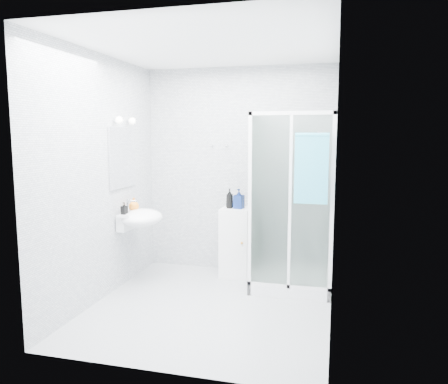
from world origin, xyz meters
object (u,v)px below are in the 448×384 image
(wall_basin, at_px, (140,218))
(soap_dispenser_black, at_px, (124,208))
(shower_enclosure, at_px, (285,250))
(hand_towel, at_px, (311,167))
(storage_cabinet, at_px, (236,242))
(shampoo_bottle_a, at_px, (230,198))
(soap_dispenser_orange, at_px, (134,204))
(shampoo_bottle_b, at_px, (239,199))

(wall_basin, xyz_separation_m, soap_dispenser_black, (-0.12, -0.14, 0.13))
(shower_enclosure, relative_size, hand_towel, 2.77)
(storage_cabinet, xyz_separation_m, shampoo_bottle_a, (-0.08, -0.02, 0.55))
(storage_cabinet, height_order, soap_dispenser_orange, soap_dispenser_orange)
(wall_basin, distance_m, storage_cabinet, 1.22)
(wall_basin, relative_size, hand_towel, 0.78)
(storage_cabinet, height_order, shampoo_bottle_a, shampoo_bottle_a)
(hand_towel, bearing_deg, soap_dispenser_black, -178.42)
(shampoo_bottle_a, xyz_separation_m, shampoo_bottle_b, (0.12, 0.00, 0.00))
(shower_enclosure, relative_size, storage_cabinet, 2.32)
(wall_basin, bearing_deg, storage_cabinet, 29.58)
(wall_basin, height_order, soap_dispenser_black, wall_basin)
(hand_towel, xyz_separation_m, soap_dispenser_orange, (-2.07, 0.19, -0.50))
(wall_basin, bearing_deg, soap_dispenser_orange, 140.15)
(wall_basin, xyz_separation_m, storage_cabinet, (1.02, 0.58, -0.37))
(shower_enclosure, distance_m, shampoo_bottle_b, 0.84)
(soap_dispenser_orange, distance_m, soap_dispenser_black, 0.25)
(shampoo_bottle_a, height_order, soap_dispenser_orange, shampoo_bottle_a)
(shower_enclosure, xyz_separation_m, soap_dispenser_black, (-1.78, -0.46, 0.48))
(shampoo_bottle_b, relative_size, soap_dispenser_orange, 1.58)
(storage_cabinet, xyz_separation_m, shampoo_bottle_b, (0.04, -0.01, 0.55))
(shower_enclosure, distance_m, soap_dispenser_black, 1.90)
(shower_enclosure, bearing_deg, wall_basin, -169.19)
(shower_enclosure, height_order, shampoo_bottle_b, shower_enclosure)
(wall_basin, relative_size, shampoo_bottle_a, 2.31)
(storage_cabinet, xyz_separation_m, soap_dispenser_black, (-1.14, -0.72, 0.50))
(shower_enclosure, height_order, soap_dispenser_black, shower_enclosure)
(soap_dispenser_black, bearing_deg, shampoo_bottle_a, 33.42)
(soap_dispenser_orange, xyz_separation_m, soap_dispenser_black, (-0.00, -0.25, -0.01))
(shampoo_bottle_a, height_order, soap_dispenser_black, shampoo_bottle_a)
(shower_enclosure, distance_m, shampoo_bottle_a, 0.93)
(shower_enclosure, bearing_deg, hand_towel, -53.71)
(soap_dispenser_orange, bearing_deg, shampoo_bottle_a, 23.21)
(shampoo_bottle_a, relative_size, soap_dispenser_orange, 1.57)
(hand_towel, relative_size, shampoo_bottle_b, 2.96)
(shampoo_bottle_b, bearing_deg, soap_dispenser_black, -149.11)
(hand_towel, relative_size, soap_dispenser_orange, 4.67)
(storage_cabinet, bearing_deg, shower_enclosure, -21.25)
(shower_enclosure, bearing_deg, shampoo_bottle_a, 161.34)
(wall_basin, height_order, shampoo_bottle_a, shampoo_bottle_a)
(shower_enclosure, xyz_separation_m, wall_basin, (-1.66, -0.32, 0.35))
(storage_cabinet, height_order, shampoo_bottle_b, shampoo_bottle_b)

